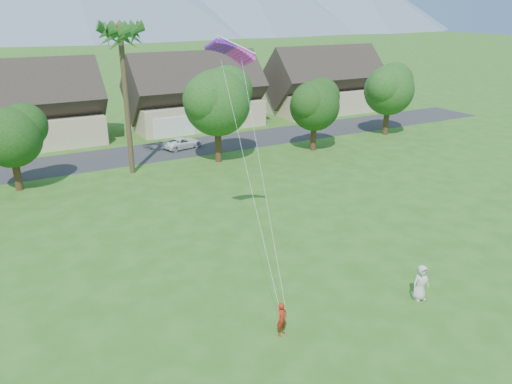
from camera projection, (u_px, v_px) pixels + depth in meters
ground at (372, 349)px, 20.83m from camera, size 500.00×500.00×0.00m
street at (137, 154)px, 48.73m from camera, size 90.00×7.00×0.01m
kite_flyer at (282, 319)px, 21.54m from camera, size 0.67×0.57×1.56m
watcher at (421, 282)px, 24.15m from camera, size 0.97×0.70×1.83m
parked_car at (183, 143)px, 50.71m from camera, size 4.38×2.70×1.13m
houses_row at (115, 104)px, 55.15m from camera, size 72.75×8.19×8.86m
tree_row at (140, 117)px, 41.53m from camera, size 62.27×6.67×8.45m
fan_palm at (120, 30)px, 39.23m from camera, size 3.00×3.00×13.80m
parafoil_kite at (231, 49)px, 25.89m from camera, size 2.63×1.09×0.50m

